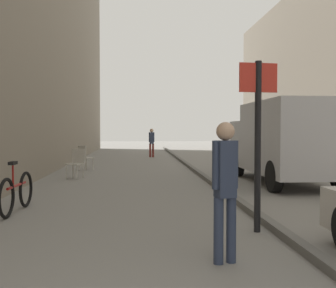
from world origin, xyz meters
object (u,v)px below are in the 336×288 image
object	(u,v)px
pedestrian_mid_block	(225,182)
bicycle_leaning	(17,192)
delivery_van	(283,140)
cafe_chair_near_window	(84,156)
street_sign_post	(258,131)
cafe_chair_by_doorway	(76,161)
pedestrian_main_foreground	(152,141)

from	to	relation	value
pedestrian_mid_block	bicycle_leaning	world-z (taller)	pedestrian_mid_block
delivery_van	cafe_chair_near_window	xyz separation A→B (m)	(-6.28, 4.11, -0.71)
pedestrian_mid_block	street_sign_post	size ratio (longest dim) A/B	0.64
street_sign_post	cafe_chair_near_window	size ratio (longest dim) A/B	2.77
cafe_chair_by_doorway	cafe_chair_near_window	bearing A→B (deg)	-63.85
street_sign_post	cafe_chair_near_window	xyz separation A→B (m)	(-3.88, 9.61, -1.00)
bicycle_leaning	cafe_chair_near_window	xyz separation A→B (m)	(0.23, 7.85, 0.17)
delivery_van	cafe_chair_near_window	bearing A→B (deg)	146.88
bicycle_leaning	cafe_chair_near_window	distance (m)	7.86
delivery_van	cafe_chair_by_doorway	xyz separation A→B (m)	(-6.19, 1.52, -0.71)
delivery_van	street_sign_post	bearing A→B (deg)	-113.55
cafe_chair_near_window	cafe_chair_by_doorway	size ratio (longest dim) A/B	1.00
bicycle_leaning	pedestrian_main_foreground	bearing A→B (deg)	81.28
cafe_chair_by_doorway	pedestrian_mid_block	bearing A→B (deg)	133.62
pedestrian_main_foreground	bicycle_leaning	size ratio (longest dim) A/B	0.91
pedestrian_mid_block	street_sign_post	distance (m)	1.71
pedestrian_main_foreground	delivery_van	world-z (taller)	delivery_van
street_sign_post	bicycle_leaning	distance (m)	4.61
delivery_van	bicycle_leaning	size ratio (longest dim) A/B	2.91
bicycle_leaning	pedestrian_mid_block	bearing A→B (deg)	-40.83
pedestrian_main_foreground	street_sign_post	xyz separation A→B (m)	(1.06, -16.69, 0.62)
pedestrian_mid_block	cafe_chair_by_doorway	bearing A→B (deg)	94.41
pedestrian_main_foreground	bicycle_leaning	distance (m)	15.25
street_sign_post	cafe_chair_near_window	distance (m)	10.41
pedestrian_main_foreground	pedestrian_mid_block	world-z (taller)	pedestrian_mid_block
pedestrian_main_foreground	pedestrian_mid_block	bearing A→B (deg)	-97.87
pedestrian_mid_block	cafe_chair_by_doorway	world-z (taller)	pedestrian_mid_block
pedestrian_main_foreground	pedestrian_mid_block	size ratio (longest dim) A/B	0.97
cafe_chair_by_doorway	delivery_van	bearing A→B (deg)	-169.67
street_sign_post	cafe_chair_by_doorway	bearing A→B (deg)	-67.91
pedestrian_mid_block	cafe_chair_near_window	size ratio (longest dim) A/B	1.76
delivery_van	bicycle_leaning	xyz separation A→B (m)	(-6.51, -3.75, -0.88)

